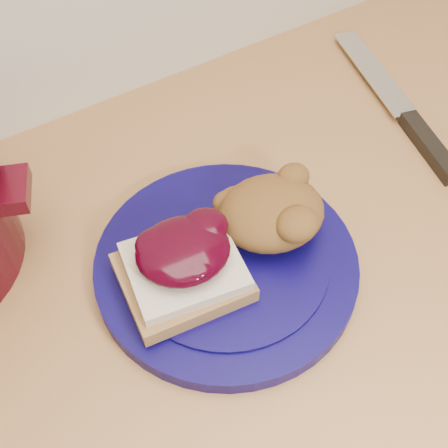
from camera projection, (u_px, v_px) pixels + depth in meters
base_cabinet at (234, 394)px, 1.00m from camera, size 4.00×0.60×0.86m
plate at (226, 264)px, 0.60m from camera, size 0.34×0.34×0.02m
sandwich at (183, 265)px, 0.55m from camera, size 0.13×0.12×0.06m
stuffing_mound at (272, 213)px, 0.59m from camera, size 0.13×0.12×0.06m
chef_knife at (413, 124)px, 0.74m from camera, size 0.12×0.32×0.02m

